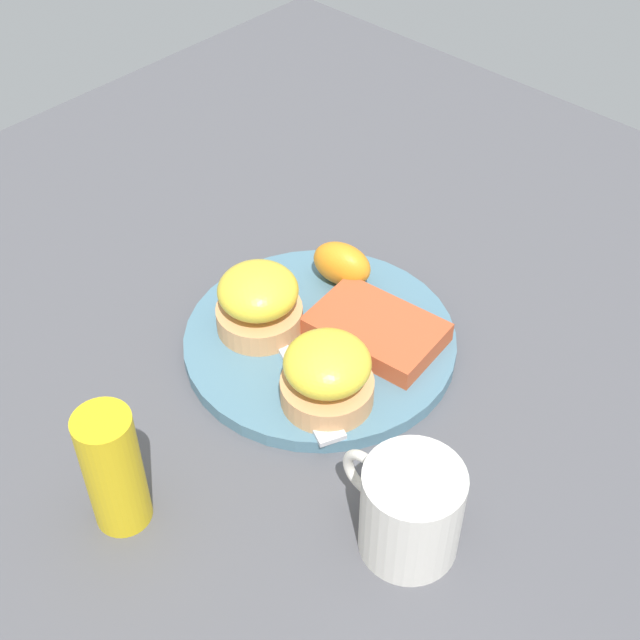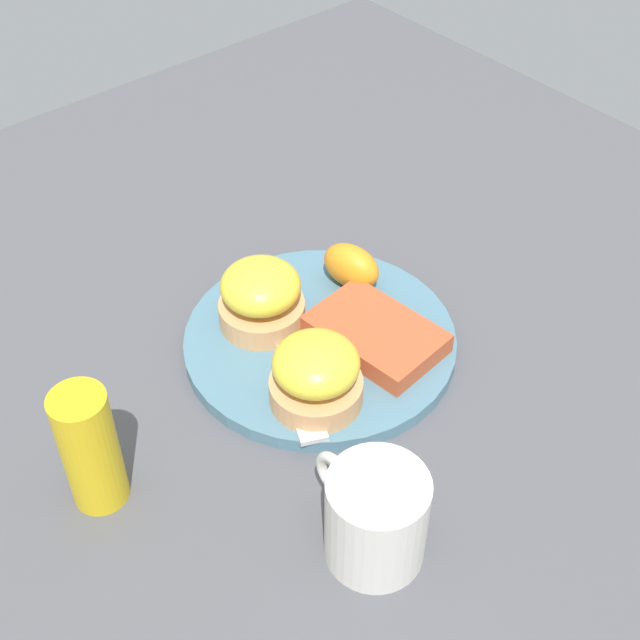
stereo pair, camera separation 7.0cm
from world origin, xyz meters
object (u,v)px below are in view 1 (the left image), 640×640
Objects in this scene: sandwich_benedict_right at (327,374)px; condiment_bottle at (113,470)px; hashbrown_patty at (376,329)px; cup at (410,510)px; fork at (296,372)px; sandwich_benedict_left at (259,301)px; orange_wedge at (342,264)px.

sandwich_benedict_right is 0.19m from condiment_bottle.
hashbrown_patty is 1.04× the size of condiment_bottle.
cup is at bearing -143.39° from condiment_bottle.
fork is at bearing -4.23° from sandwich_benedict_right.
fork is at bearing -90.93° from condiment_bottle.
fork is (-0.07, 0.02, -0.03)m from sandwich_benedict_left.
cup reaches higher than fork.
orange_wedge reaches higher than hashbrown_patty.
sandwich_benedict_left is 0.11m from hashbrown_patty.
orange_wedge is (0.08, -0.04, 0.01)m from hashbrown_patty.
sandwich_benedict_right is 1.34× the size of orange_wedge.
orange_wedge is at bearing -80.51° from condiment_bottle.
fork is (-0.06, 0.12, -0.02)m from orange_wedge.
sandwich_benedict_right is 0.05m from fork.
hashbrown_patty is (-0.09, -0.06, -0.02)m from sandwich_benedict_left.
cup is (-0.24, 0.08, -0.00)m from sandwich_benedict_left.
condiment_bottle reaches higher than hashbrown_patty.
sandwich_benedict_left reaches higher than fork.
sandwich_benedict_right is 0.68× the size of hashbrown_patty.
fork is at bearing 162.57° from sandwich_benedict_left.
cup reaches higher than sandwich_benedict_left.
hashbrown_patty reaches higher than fork.
cup is (-0.23, 0.18, 0.01)m from orange_wedge.
orange_wedge is (-0.01, -0.10, -0.01)m from sandwich_benedict_left.
cup is at bearing 161.26° from fork.
fork is 1.63× the size of condiment_bottle.
sandwich_benedict_right is (-0.11, 0.02, 0.00)m from sandwich_benedict_left.
hashbrown_patty is (0.02, -0.09, -0.02)m from sandwich_benedict_right.
cup is at bearing 157.30° from sandwich_benedict_right.
sandwich_benedict_right is at bearing 175.77° from fork.
condiment_bottle reaches higher than cup.
sandwich_benedict_left is 1.34× the size of orange_wedge.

